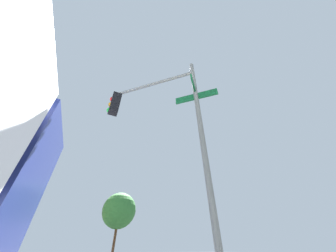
# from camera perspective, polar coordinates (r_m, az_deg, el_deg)

# --- Properties ---
(traffic_signal_near) EXTENTS (2.41, 2.47, 5.73)m
(traffic_signal_near) POSITION_cam_1_polar(r_m,az_deg,el_deg) (4.49, -4.98, 4.45)
(traffic_signal_near) COLOR slate
(traffic_signal_near) RESTS_ON ground_plane
(street_tree) EXTENTS (3.36, 3.36, 5.95)m
(street_tree) POSITION_cam_1_polar(r_m,az_deg,el_deg) (19.63, -16.63, -26.33)
(street_tree) COLOR #4C331E
(street_tree) RESTS_ON ground_plane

